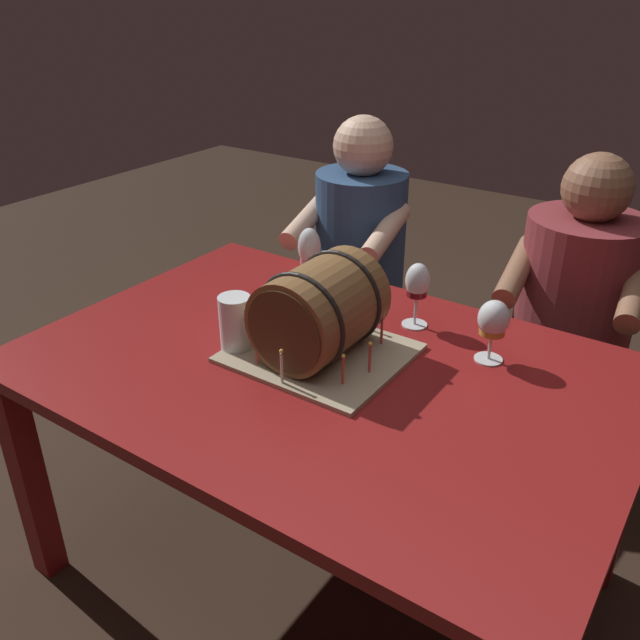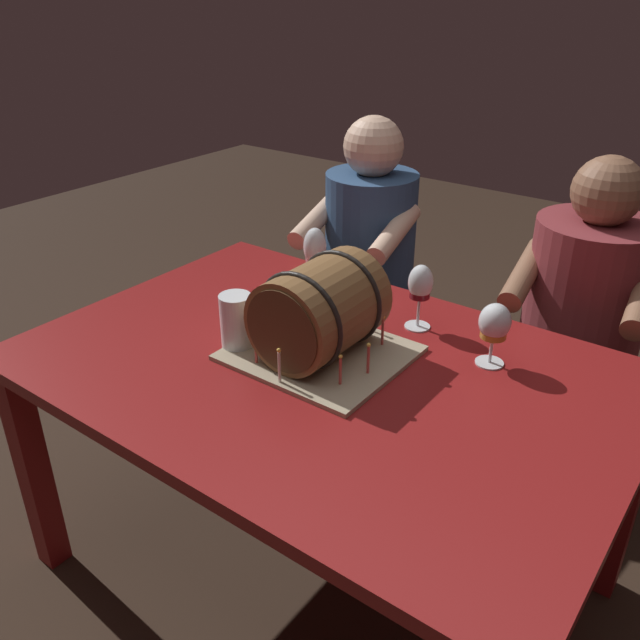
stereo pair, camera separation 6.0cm
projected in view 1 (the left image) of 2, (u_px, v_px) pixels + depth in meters
The scene contains 9 objects.
ground_plane at pixel (323, 570), 1.98m from camera, with size 8.00×8.00×0.00m, color #332319.
dining_table at pixel (323, 394), 1.69m from camera, with size 1.48×1.01×0.72m.
barrel_cake at pixel (320, 313), 1.63m from camera, with size 0.42×0.37×0.26m.
wine_glass_red at pixel (417, 284), 1.77m from camera, with size 0.07×0.07×0.18m.
wine_glass_rose at pixel (309, 250), 1.98m from camera, with size 0.07×0.07×0.19m.
wine_glass_amber at pixel (493, 321), 1.61m from camera, with size 0.08×0.08×0.16m.
beer_pint at pixel (236, 327), 1.67m from camera, with size 0.08×0.08×0.15m.
person_seated_left at pixel (359, 283), 2.53m from camera, with size 0.41×0.50×1.16m.
person_seated_right at pixel (567, 340), 2.13m from camera, with size 0.43×0.51×1.13m.
Camera 1 is at (0.79, -1.17, 1.58)m, focal length 37.27 mm.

